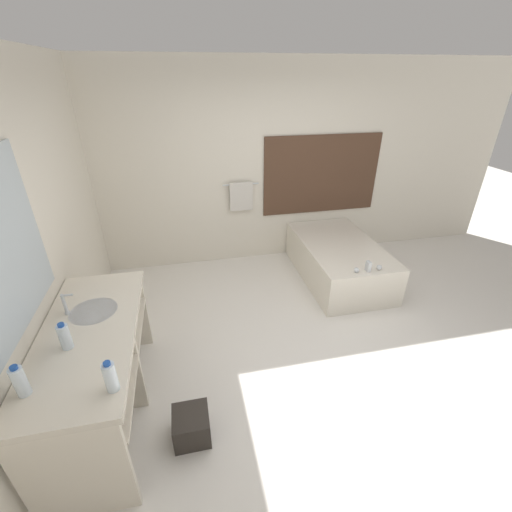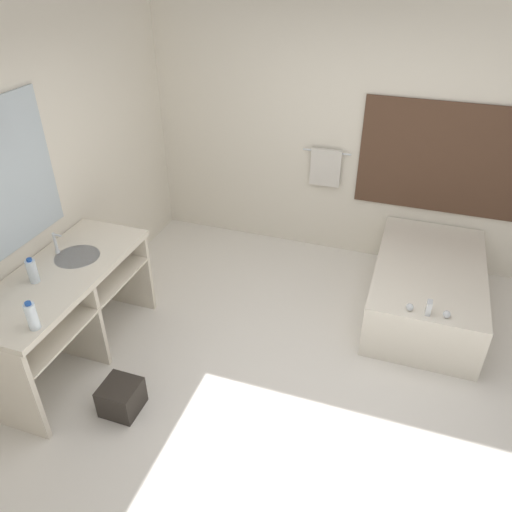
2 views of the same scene
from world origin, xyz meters
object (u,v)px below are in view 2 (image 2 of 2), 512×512
(water_bottle_2, at_px, (32,316))
(waste_bin, at_px, (121,397))
(bathtub, at_px, (427,286))
(water_bottle_3, at_px, (32,271))

(water_bottle_2, relative_size, waste_bin, 0.78)
(bathtub, bearing_deg, waste_bin, -136.52)
(water_bottle_3, xyz_separation_m, waste_bin, (0.75, -0.23, -0.83))
(bathtub, distance_m, water_bottle_3, 3.38)
(water_bottle_2, relative_size, water_bottle_3, 1.05)
(water_bottle_3, distance_m, waste_bin, 1.14)
(bathtub, height_order, water_bottle_3, water_bottle_3)
(water_bottle_2, bearing_deg, water_bottle_3, 129.23)
(water_bottle_2, distance_m, waste_bin, 0.95)
(bathtub, xyz_separation_m, water_bottle_2, (-2.47, -2.17, 0.68))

